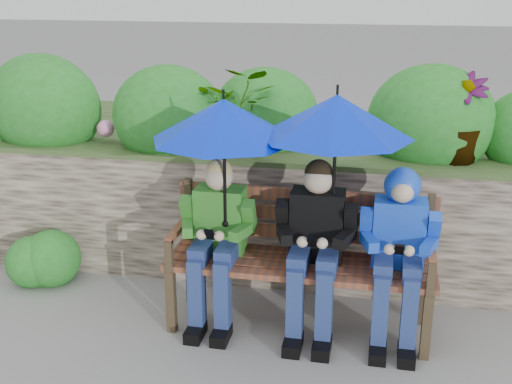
% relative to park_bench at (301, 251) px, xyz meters
% --- Properties ---
extents(ground, '(60.00, 60.00, 0.00)m').
position_rel_park_bench_xyz_m(ground, '(-0.31, -0.12, -0.54)').
color(ground, gray).
rests_on(ground, ground).
extents(garden_backdrop, '(8.00, 2.86, 1.81)m').
position_rel_park_bench_xyz_m(garden_backdrop, '(-0.37, 1.45, 0.12)').
color(garden_backdrop, '#473D33').
rests_on(garden_backdrop, ground).
extents(park_bench, '(1.80, 0.53, 0.95)m').
position_rel_park_bench_xyz_m(park_bench, '(0.00, 0.00, 0.00)').
color(park_bench, '#3C301E').
rests_on(park_bench, ground).
extents(boy_left, '(0.51, 0.59, 1.16)m').
position_rel_park_bench_xyz_m(boy_left, '(-0.57, -0.09, 0.11)').
color(boy_left, '#3C8227').
rests_on(boy_left, ground).
extents(boy_middle, '(0.53, 0.62, 1.19)m').
position_rel_park_bench_xyz_m(boy_middle, '(0.10, -0.09, 0.12)').
color(boy_middle, black).
rests_on(boy_middle, ground).
extents(boy_right, '(0.51, 0.62, 1.16)m').
position_rel_park_bench_xyz_m(boy_right, '(0.64, -0.07, 0.15)').
color(boy_right, blue).
rests_on(boy_right, ground).
extents(umbrella_left, '(0.96, 0.96, 0.93)m').
position_rel_park_bench_xyz_m(umbrella_left, '(-0.51, -0.08, 0.91)').
color(umbrella_left, '#0023DE').
rests_on(umbrella_left, ground).
extents(umbrella_right, '(0.98, 0.98, 0.96)m').
position_rel_park_bench_xyz_m(umbrella_right, '(0.20, -0.04, 0.95)').
color(umbrella_right, '#0023DE').
rests_on(umbrella_right, ground).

